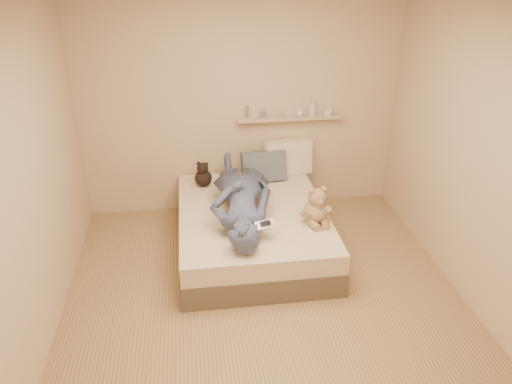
{
  "coord_description": "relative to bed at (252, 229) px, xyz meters",
  "views": [
    {
      "loc": [
        -0.57,
        -3.48,
        2.94
      ],
      "look_at": [
        0.0,
        0.65,
        0.8
      ],
      "focal_mm": 35.0,
      "sensor_mm": 36.0,
      "label": 1
    }
  ],
  "objects": [
    {
      "name": "pillow_cream",
      "position": [
        0.53,
        0.83,
        0.43
      ],
      "size": [
        0.57,
        0.28,
        0.41
      ],
      "primitive_type": "cube",
      "rotation": [
        -0.08,
        0.0,
        0.17
      ],
      "color": "#F4E0C1",
      "rests_on": "bed"
    },
    {
      "name": "shelf_bottles",
      "position": [
        0.68,
        0.91,
        0.96
      ],
      "size": [
        1.0,
        0.11,
        0.21
      ],
      "color": "#B9B8BD",
      "rests_on": "wall_shelf"
    },
    {
      "name": "room",
      "position": [
        0.0,
        -0.93,
        1.08
      ],
      "size": [
        3.8,
        3.8,
        3.8
      ],
      "color": "#9D7C51",
      "rests_on": "ground"
    },
    {
      "name": "pillow_grey",
      "position": [
        0.22,
        0.69,
        0.4
      ],
      "size": [
        0.52,
        0.27,
        0.37
      ],
      "primitive_type": "cube",
      "rotation": [
        -0.27,
        0.0,
        0.09
      ],
      "color": "slate",
      "rests_on": "bed"
    },
    {
      "name": "teddy_bear",
      "position": [
        0.58,
        -0.33,
        0.39
      ],
      "size": [
        0.32,
        0.32,
        0.39
      ],
      "color": "tan",
      "rests_on": "bed"
    },
    {
      "name": "dark_plush",
      "position": [
        -0.47,
        0.63,
        0.35
      ],
      "size": [
        0.19,
        0.19,
        0.29
      ],
      "color": "black",
      "rests_on": "bed"
    },
    {
      "name": "game_console",
      "position": [
        0.04,
        -0.58,
        0.39
      ],
      "size": [
        0.2,
        0.13,
        0.06
      ],
      "color": "silver",
      "rests_on": "bed"
    },
    {
      "name": "bed",
      "position": [
        0.0,
        0.0,
        0.0
      ],
      "size": [
        1.5,
        1.9,
        0.45
      ],
      "color": "brown",
      "rests_on": "floor"
    },
    {
      "name": "person",
      "position": [
        -0.12,
        -0.04,
        0.43
      ],
      "size": [
        0.76,
        1.71,
        0.4
      ],
      "primitive_type": "imported",
      "rotation": [
        0.0,
        0.0,
        3.05
      ],
      "color": "#454F6D",
      "rests_on": "bed"
    },
    {
      "name": "wall_shelf",
      "position": [
        0.55,
        0.91,
        0.88
      ],
      "size": [
        1.2,
        0.12,
        0.03
      ],
      "primitive_type": "cube",
      "color": "tan",
      "rests_on": "wall_back"
    }
  ]
}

